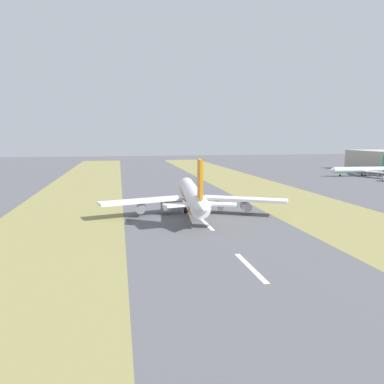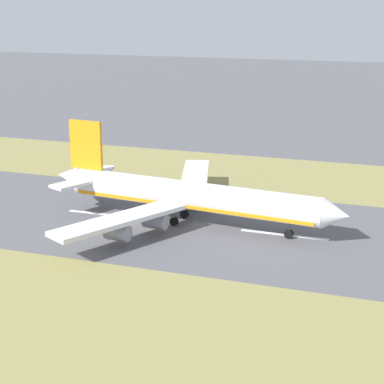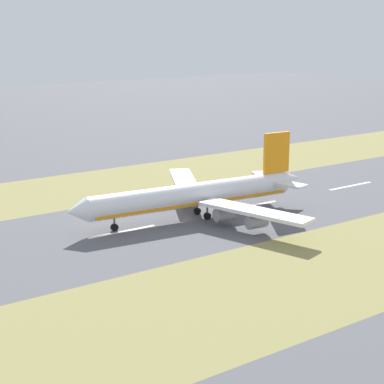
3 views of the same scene
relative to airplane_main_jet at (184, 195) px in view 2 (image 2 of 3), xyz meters
name	(u,v)px [view 2 (image 2 of 3)]	position (x,y,z in m)	size (l,w,h in m)	color
ground_plane	(198,225)	(0.76, 3.45, -6.02)	(800.00, 800.00, 0.00)	#56565B
grass_median_west	(249,173)	(-44.24, 3.45, -6.02)	(40.00, 600.00, 0.01)	olive
grass_median_east	(103,322)	(45.76, 3.45, -6.02)	(40.00, 600.00, 0.01)	olive
centreline_dash_mid	(106,215)	(0.76, -18.10, -6.01)	(1.20, 18.00, 0.01)	silver
centreline_dash_far	(284,235)	(0.76, 21.90, -6.01)	(1.20, 18.00, 0.01)	silver
airplane_main_jet	(184,195)	(0.00, 0.00, 0.00)	(63.80, 67.21, 20.20)	white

